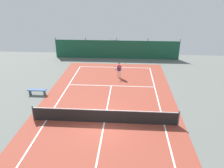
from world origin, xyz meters
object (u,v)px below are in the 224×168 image
parked_car (113,47)px  courtside_bench (37,91)px  tennis_player (119,69)px  tennis_ball_near_player (112,66)px  tennis_net (104,116)px

parked_car → courtside_bench: parked_car is taller
tennis_player → courtside_bench: 8.35m
tennis_ball_near_player → tennis_player: bearing=-75.5°
tennis_ball_near_player → courtside_bench: (-6.03, -8.11, 0.34)m
tennis_net → parked_car: parked_car is taller
tennis_player → parked_car: 9.87m
tennis_player → courtside_bench: size_ratio=1.03×
tennis_net → tennis_ball_near_player: size_ratio=153.33×
tennis_player → tennis_ball_near_player: (-0.91, 3.50, -0.93)m
tennis_ball_near_player → parked_car: bearing=92.7°
tennis_net → tennis_player: 8.67m
tennis_net → courtside_bench: (-6.31, 4.03, -0.14)m
tennis_player → tennis_ball_near_player: tennis_player is taller
tennis_ball_near_player → courtside_bench: bearing=-126.6°
tennis_net → courtside_bench: tennis_net is taller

